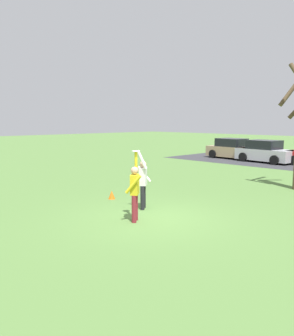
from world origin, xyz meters
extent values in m
plane|color=#567F3D|center=(0.00, 0.00, 0.00)|extent=(120.00, 120.00, 0.00)
cylinder|color=maroon|center=(-0.02, -0.68, 0.41)|extent=(0.14, 0.14, 0.82)
cylinder|color=maroon|center=(-0.18, -0.48, 0.41)|extent=(0.14, 0.14, 0.82)
cube|color=gold|center=(-0.10, -0.58, 1.12)|extent=(0.39, 0.42, 0.60)
sphere|color=tan|center=(-0.10, -0.58, 1.53)|extent=(0.23, 0.23, 0.23)
cylinder|color=gold|center=(0.03, -0.76, 1.17)|extent=(0.41, 0.35, 0.59)
cylinder|color=gold|center=(-0.24, -0.40, 1.75)|extent=(0.09, 0.09, 0.66)
cylinder|color=black|center=(-1.08, 0.71, 0.41)|extent=(0.14, 0.14, 0.82)
cylinder|color=black|center=(-0.92, 0.50, 0.41)|extent=(0.14, 0.14, 0.82)
cube|color=silver|center=(-1.00, 0.61, 1.12)|extent=(0.39, 0.42, 0.60)
sphere|color=tan|center=(-1.00, 0.61, 1.53)|extent=(0.23, 0.23, 0.23)
cylinder|color=silver|center=(-1.14, 0.79, 1.17)|extent=(0.41, 0.35, 0.59)
cylinder|color=silver|center=(-0.87, 0.43, 1.72)|extent=(0.31, 0.26, 0.65)
cylinder|color=white|center=(-0.24, -0.40, 2.09)|extent=(0.24, 0.24, 0.02)
cube|color=tan|center=(-7.48, 16.53, 0.55)|extent=(4.25, 2.17, 0.80)
cube|color=black|center=(-7.63, 16.55, 1.27)|extent=(2.24, 1.83, 0.64)
cylinder|color=black|center=(-6.13, 17.32, 0.33)|extent=(0.68, 0.28, 0.66)
cylinder|color=black|center=(-6.30, 15.51, 0.33)|extent=(0.68, 0.28, 0.66)
cylinder|color=black|center=(-8.66, 17.56, 0.33)|extent=(0.68, 0.28, 0.66)
cylinder|color=black|center=(-8.83, 15.75, 0.33)|extent=(0.68, 0.28, 0.66)
cube|color=#BCBCC1|center=(-4.49, 16.10, 0.55)|extent=(4.25, 2.17, 0.80)
cube|color=black|center=(-4.64, 16.12, 1.27)|extent=(2.24, 1.83, 0.64)
cylinder|color=black|center=(-3.14, 16.89, 0.33)|extent=(0.68, 0.28, 0.66)
cylinder|color=black|center=(-3.31, 15.08, 0.33)|extent=(0.68, 0.28, 0.66)
cylinder|color=black|center=(-5.67, 17.13, 0.33)|extent=(0.68, 0.28, 0.66)
cylinder|color=black|center=(-5.84, 15.32, 0.33)|extent=(0.68, 0.28, 0.66)
cylinder|color=black|center=(-2.28, 15.84, 0.33)|extent=(0.68, 0.28, 0.66)
cone|color=orange|center=(-2.93, 0.76, 0.16)|extent=(0.26, 0.26, 0.32)
camera|label=1|loc=(7.33, -7.26, 3.00)|focal=36.76mm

